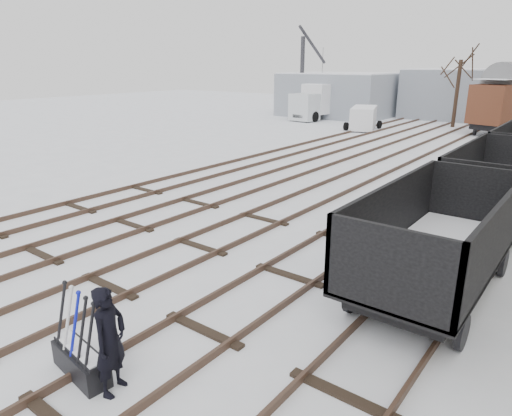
# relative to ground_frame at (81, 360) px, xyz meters

# --- Properties ---
(ground) EXTENTS (120.00, 120.00, 0.00)m
(ground) POSITION_rel_ground_frame_xyz_m (-2.29, 2.15, -0.28)
(ground) COLOR white
(ground) RESTS_ON ground
(tracks) EXTENTS (13.90, 52.00, 0.16)m
(tracks) POSITION_rel_ground_frame_xyz_m (-2.29, 15.82, -0.21)
(tracks) COLOR black
(tracks) RESTS_ON ground
(shed_left) EXTENTS (10.00, 8.00, 4.10)m
(shed_left) POSITION_rel_ground_frame_xyz_m (-15.29, 38.15, 1.76)
(shed_left) COLOR #8F96A1
(shed_left) RESTS_ON ground
(shed_right) EXTENTS (7.00, 6.00, 4.50)m
(shed_right) POSITION_rel_ground_frame_xyz_m (-6.29, 42.15, 1.96)
(shed_right) COLOR #8F96A1
(shed_right) RESTS_ON ground
(ground_frame) EXTENTS (1.34, 0.57, 1.49)m
(ground_frame) POSITION_rel_ground_frame_xyz_m (0.00, 0.00, 0.00)
(ground_frame) COLOR black
(ground_frame) RESTS_ON ground
(worker) EXTENTS (0.62, 0.76, 1.80)m
(worker) POSITION_rel_ground_frame_xyz_m (0.75, 0.10, 0.61)
(worker) COLOR black
(worker) RESTS_ON ground
(freight_wagon_a) EXTENTS (2.36, 5.90, 2.41)m
(freight_wagon_a) POSITION_rel_ground_frame_xyz_m (3.71, 6.45, 0.64)
(freight_wagon_a) COLOR black
(freight_wagon_a) RESTS_ON ground
(freight_wagon_b) EXTENTS (2.36, 5.90, 2.41)m
(freight_wagon_b) POSITION_rel_ground_frame_xyz_m (3.71, 12.85, 0.64)
(freight_wagon_b) COLOR black
(freight_wagon_b) RESTS_ON ground
(box_van_wagon) EXTENTS (3.90, 5.65, 3.93)m
(box_van_wagon) POSITION_rel_ground_frame_xyz_m (-0.15, 33.96, 2.01)
(box_van_wagon) COLOR black
(box_van_wagon) RESTS_ON ground
(lorry) EXTENTS (2.85, 7.20, 3.19)m
(lorry) POSITION_rel_ground_frame_xyz_m (-15.18, 34.55, 1.36)
(lorry) COLOR black
(lorry) RESTS_ON ground
(panel_van) EXTENTS (2.95, 4.33, 1.76)m
(panel_van) POSITION_rel_ground_frame_xyz_m (-9.00, 30.29, 0.63)
(panel_van) COLOR silver
(panel_van) RESTS_ON ground
(crane) EXTENTS (1.72, 4.85, 8.31)m
(crane) POSITION_rel_ground_frame_xyz_m (-17.71, 35.28, 1.90)
(crane) COLOR #2C2C31
(crane) RESTS_ON ground
(tree_far_left) EXTENTS (0.30, 0.30, 5.23)m
(tree_far_left) POSITION_rel_ground_frame_xyz_m (-3.83, 36.16, 2.33)
(tree_far_left) COLOR black
(tree_far_left) RESTS_ON ground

